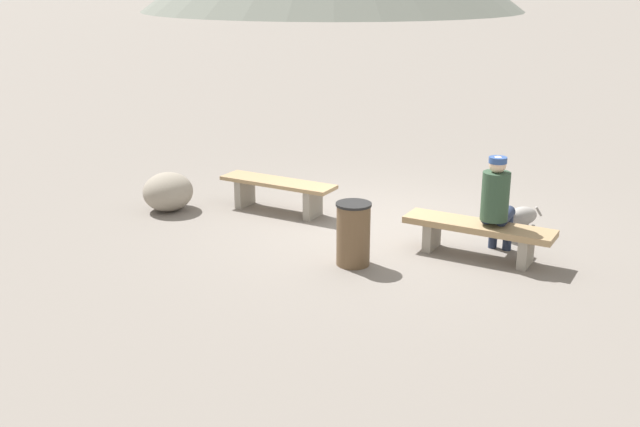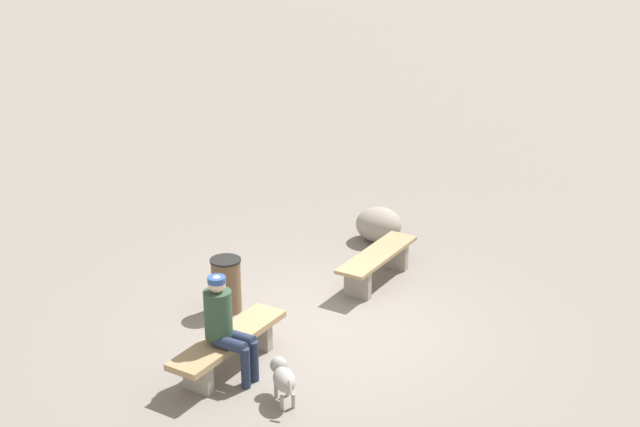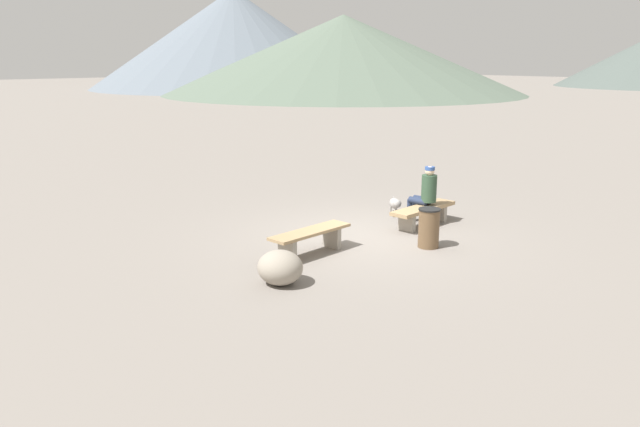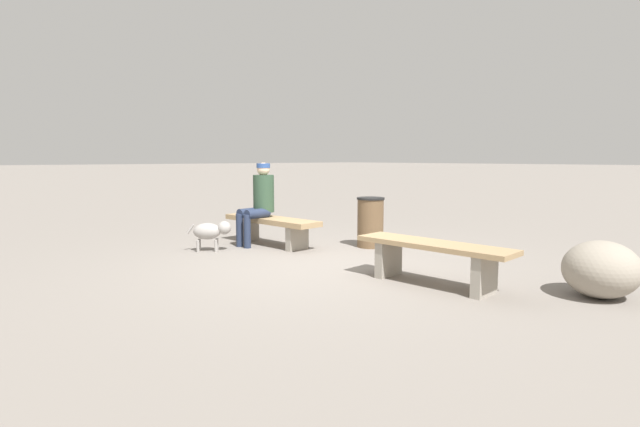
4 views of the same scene
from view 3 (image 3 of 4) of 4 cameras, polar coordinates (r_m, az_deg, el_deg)
name	(u,v)px [view 3 (image 3 of 4)]	position (r m, az deg, el deg)	size (l,w,h in m)	color
ground	(361,237)	(12.84, 3.84, -2.22)	(210.00, 210.00, 0.06)	gray
bench_left	(310,237)	(11.53, -0.90, -2.19)	(1.81, 0.59, 0.47)	gray
bench_right	(423,211)	(13.67, 9.54, 0.20)	(1.88, 0.60, 0.44)	gray
seated_person	(426,191)	(13.77, 9.73, 2.06)	(0.39, 0.66, 1.31)	#2D4733
dog	(395,204)	(14.41, 6.97, 0.91)	(0.47, 0.56, 0.45)	gray
trash_bin	(429,228)	(12.14, 10.03, -1.32)	(0.43, 0.43, 0.78)	brown
boulder	(280,267)	(10.08, -3.71, -5.00)	(0.77, 0.72, 0.57)	gray
distant_peak_1	(234,39)	(77.07, -7.93, 15.67)	(33.97, 33.97, 11.40)	slate
distant_peak_2	(343,54)	(64.50, 2.16, 14.48)	(36.59, 36.59, 7.77)	#566656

